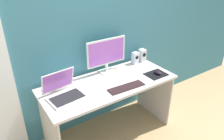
# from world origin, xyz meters

# --- Properties ---
(ground_plane) EXTENTS (8.00, 8.00, 0.00)m
(ground_plane) POSITION_xyz_m (0.00, 0.00, 0.00)
(ground_plane) COLOR tan
(wall_back) EXTENTS (6.00, 0.04, 2.50)m
(wall_back) POSITION_xyz_m (0.00, 0.38, 1.25)
(wall_back) COLOR teal
(wall_back) RESTS_ON ground_plane
(desk) EXTENTS (1.50, 0.64, 0.73)m
(desk) POSITION_xyz_m (0.00, 0.00, 0.58)
(desk) COLOR beige
(desk) RESTS_ON ground_plane
(monitor) EXTENTS (0.51, 0.14, 0.41)m
(monitor) POSITION_xyz_m (0.12, 0.23, 0.96)
(monitor) COLOR silver
(monitor) RESTS_ON desk
(speaker_right) EXTENTS (0.08, 0.08, 0.17)m
(speaker_right) POSITION_xyz_m (0.67, 0.23, 0.81)
(speaker_right) COLOR silver
(speaker_right) RESTS_ON desk
(speaker_near_monitor) EXTENTS (0.07, 0.07, 0.15)m
(speaker_near_monitor) POSITION_xyz_m (0.55, 0.23, 0.80)
(speaker_near_monitor) COLOR white
(speaker_near_monitor) RESTS_ON desk
(laptop) EXTENTS (0.38, 0.35, 0.25)m
(laptop) POSITION_xyz_m (-0.51, 0.02, 0.78)
(laptop) COLOR white
(laptop) RESTS_ON desk
(fishbowl) EXTENTS (0.14, 0.14, 0.14)m
(fishbowl) POSITION_xyz_m (-0.54, 0.22, 0.80)
(fishbowl) COLOR silver
(fishbowl) RESTS_ON desk
(keyboard_external) EXTENTS (0.42, 0.14, 0.01)m
(keyboard_external) POSITION_xyz_m (0.09, -0.19, 0.73)
(keyboard_external) COLOR black
(keyboard_external) RESTS_ON desk
(mousepad) EXTENTS (0.25, 0.20, 0.00)m
(mousepad) POSITION_xyz_m (0.56, -0.15, 0.73)
(mousepad) COLOR black
(mousepad) RESTS_ON desk
(mouse) EXTENTS (0.07, 0.11, 0.04)m
(mouse) POSITION_xyz_m (0.58, -0.16, 0.75)
(mouse) COLOR black
(mouse) RESTS_ON mousepad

